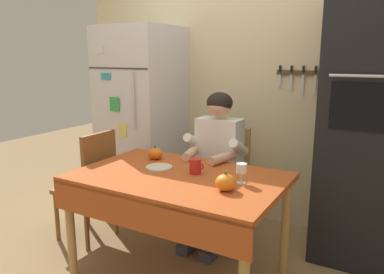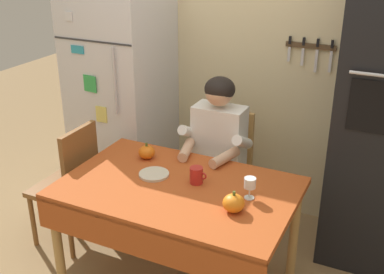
{
  "view_description": "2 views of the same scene",
  "coord_description": "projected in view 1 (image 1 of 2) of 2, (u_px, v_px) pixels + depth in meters",
  "views": [
    {
      "loc": [
        1.26,
        -1.93,
        1.52
      ],
      "look_at": [
        0.07,
        0.16,
        1.0
      ],
      "focal_mm": 34.69,
      "sensor_mm": 36.0,
      "label": 1
    },
    {
      "loc": [
        1.17,
        -2.13,
        2.16
      ],
      "look_at": [
        0.07,
        0.15,
        1.05
      ],
      "focal_mm": 44.75,
      "sensor_mm": 36.0,
      "label": 2
    }
  ],
  "objects": [
    {
      "name": "chair_left_side",
      "position": [
        92.0,
        181.0,
        3.06
      ],
      "size": [
        0.4,
        0.4,
        0.93
      ],
      "color": "brown",
      "rests_on": "ground"
    },
    {
      "name": "dining_table",
      "position": [
        177.0,
        187.0,
        2.5
      ],
      "size": [
        1.4,
        0.9,
        0.74
      ],
      "color": "tan",
      "rests_on": "ground"
    },
    {
      "name": "seated_person",
      "position": [
        216.0,
        155.0,
        3.0
      ],
      "size": [
        0.47,
        0.55,
        1.25
      ],
      "color": "#38384C",
      "rests_on": "ground"
    },
    {
      "name": "chair_behind_person",
      "position": [
        225.0,
        176.0,
        3.21
      ],
      "size": [
        0.4,
        0.4,
        0.93
      ],
      "color": "tan",
      "rests_on": "ground"
    },
    {
      "name": "serving_tray",
      "position": [
        159.0,
        167.0,
        2.64
      ],
      "size": [
        0.19,
        0.19,
        0.02
      ],
      "primitive_type": "cylinder",
      "color": "beige",
      "rests_on": "dining_table"
    },
    {
      "name": "wine_glass",
      "position": [
        242.0,
        169.0,
        2.31
      ],
      "size": [
        0.07,
        0.07,
        0.13
      ],
      "color": "white",
      "rests_on": "dining_table"
    },
    {
      "name": "refrigerator",
      "position": [
        142.0,
        121.0,
        3.66
      ],
      "size": [
        0.68,
        0.71,
        1.8
      ],
      "color": "silver",
      "rests_on": "ground"
    },
    {
      "name": "wall_oven",
      "position": [
        366.0,
        123.0,
        2.69
      ],
      "size": [
        0.6,
        0.64,
        2.1
      ],
      "color": "black",
      "rests_on": "ground"
    },
    {
      "name": "back_wall_assembly",
      "position": [
        254.0,
        81.0,
        3.42
      ],
      "size": [
        3.7,
        0.13,
        2.6
      ],
      "color": "beige",
      "rests_on": "ground"
    },
    {
      "name": "pumpkin_large",
      "position": [
        156.0,
        154.0,
        2.87
      ],
      "size": [
        0.11,
        0.11,
        0.11
      ],
      "color": "orange",
      "rests_on": "dining_table"
    },
    {
      "name": "pumpkin_medium",
      "position": [
        226.0,
        182.0,
        2.19
      ],
      "size": [
        0.12,
        0.12,
        0.12
      ],
      "color": "orange",
      "rests_on": "dining_table"
    },
    {
      "name": "coffee_mug",
      "position": [
        195.0,
        166.0,
        2.52
      ],
      "size": [
        0.11,
        0.08,
        0.1
      ],
      "color": "#B2231E",
      "rests_on": "dining_table"
    }
  ]
}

